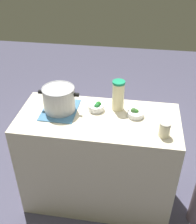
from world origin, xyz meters
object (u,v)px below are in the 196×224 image
Objects in this scene: cooking_pot at (59,99)px; broccoli_bowl_center at (96,107)px; lemonade_pitcher at (118,95)px; broccoli_bowl_front at (135,113)px; mason_jar at (165,129)px.

cooking_pot is 0.31m from broccoli_bowl_center.
broccoli_bowl_center is (0.30, 0.05, -0.08)m from cooking_pot.
lemonade_pitcher is 1.95× the size of broccoli_bowl_front.
cooking_pot is at bearing -178.96° from broccoli_bowl_front.
broccoli_bowl_center is at bearing 9.48° from cooking_pot.
lemonade_pitcher reaches higher than broccoli_bowl_center.
cooking_pot is 2.88× the size of mason_jar.
cooking_pot is at bearing 166.06° from mason_jar.
broccoli_bowl_center is (-0.54, 0.26, -0.03)m from mason_jar.
lemonade_pitcher is at bearing 11.42° from cooking_pot.
broccoli_bowl_center is at bearing 173.16° from broccoli_bowl_front.
mason_jar is 0.60m from broccoli_bowl_center.
cooking_pot reaches higher than broccoli_bowl_front.
broccoli_bowl_front is at bearing -29.27° from lemonade_pitcher.
mason_jar reaches higher than broccoli_bowl_center.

